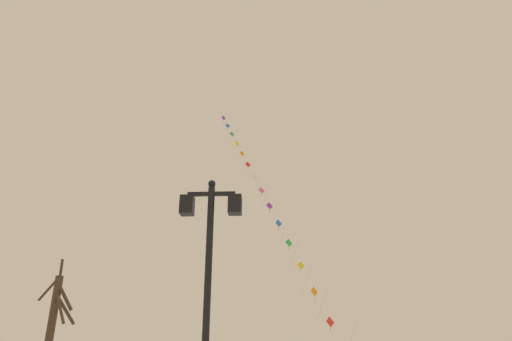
% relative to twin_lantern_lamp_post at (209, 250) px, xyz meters
% --- Properties ---
extents(twin_lantern_lamp_post, '(1.30, 0.28, 4.89)m').
position_rel_twin_lantern_lamp_post_xyz_m(twin_lantern_lamp_post, '(0.00, 0.00, 0.00)').
color(twin_lantern_lamp_post, black).
rests_on(twin_lantern_lamp_post, ground_plane).
extents(kite_train, '(8.32, 17.93, 22.50)m').
position_rel_twin_lantern_lamp_post_xyz_m(kite_train, '(0.47, 19.62, 8.38)').
color(kite_train, brown).
rests_on(kite_train, ground_plane).
extents(bare_tree, '(1.81, 1.80, 4.23)m').
position_rel_twin_lantern_lamp_post_xyz_m(bare_tree, '(-5.40, 4.94, -1.31)').
color(bare_tree, '#423323').
rests_on(bare_tree, ground_plane).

